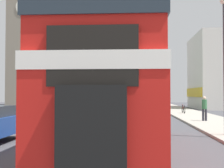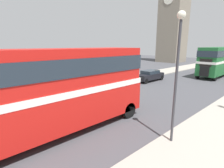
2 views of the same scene
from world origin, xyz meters
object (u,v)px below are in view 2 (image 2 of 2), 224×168
car_parked_far (149,75)px  street_lamp (178,60)px  double_decker_bus (59,85)px  car_parked_mid (113,82)px  car_parked_near (43,97)px  bus_distant (218,59)px

car_parked_far → street_lamp: bearing=-50.5°
double_decker_bus → car_parked_mid: double_decker_bus is taller
double_decker_bus → car_parked_near: double_decker_bus is taller
bus_distant → street_lamp: size_ratio=1.73×
car_parked_far → street_lamp: size_ratio=0.74×
bus_distant → car_parked_near: 24.76m
double_decker_bus → bus_distant: double_decker_bus is taller
car_parked_near → street_lamp: bearing=14.6°
bus_distant → street_lamp: (4.72, -21.85, 1.43)m
double_decker_bus → street_lamp: 5.78m
car_parked_near → street_lamp: street_lamp is taller
car_parked_near → street_lamp: (9.26, 2.42, 3.23)m
car_parked_mid → car_parked_far: car_parked_mid is taller
car_parked_mid → street_lamp: (9.36, -4.86, 3.16)m
double_decker_bus → car_parked_mid: 9.68m
bus_distant → car_parked_near: bearing=-100.6°
car_parked_mid → bus_distant: bearing=74.7°
double_decker_bus → car_parked_near: 5.18m
street_lamp → bus_distant: bearing=102.2°
double_decker_bus → bus_distant: bearing=90.4°
car_parked_far → bus_distant: bearing=65.6°
double_decker_bus → car_parked_near: bearing=169.0°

